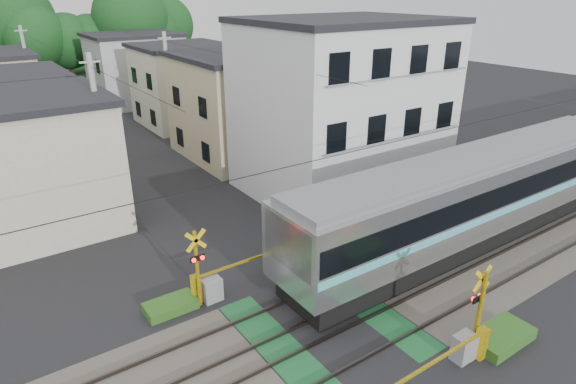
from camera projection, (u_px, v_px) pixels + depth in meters
ground at (326, 327)px, 16.37m from camera, size 120.00×120.00×0.00m
track_bed at (326, 326)px, 16.36m from camera, size 120.00×120.00×0.14m
crossing_signal_near at (468, 341)px, 14.68m from camera, size 4.74×0.65×3.09m
crossing_signal_far at (209, 284)px, 17.51m from camera, size 4.74×0.65×3.09m
apartment_block at (341, 107)px, 26.19m from camera, size 10.20×8.36×9.30m
houses_row at (106, 99)px, 34.87m from camera, size 22.07×31.35×6.80m
tree_hill at (31, 37)px, 50.28m from camera, size 40.00×12.97×11.92m
catenary at (453, 188)px, 18.10m from camera, size 60.00×5.04×7.00m
utility_poles at (96, 96)px, 31.65m from camera, size 7.90×42.00×8.00m
pedestrian at (112, 123)px, 37.97m from camera, size 0.60×0.41×1.60m
weed_patches at (367, 306)px, 17.15m from camera, size 10.25×8.80×0.40m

